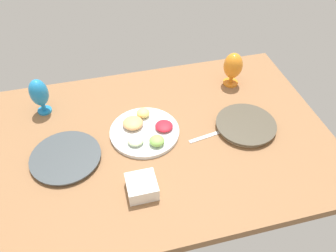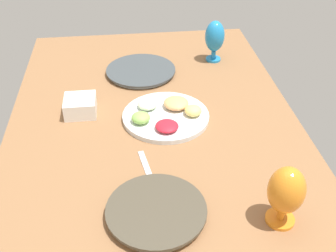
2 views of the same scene
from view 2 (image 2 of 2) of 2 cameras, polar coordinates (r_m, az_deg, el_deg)
ground_plane at (r=149.84cm, az=-1.88°, el=-0.20°), size 160.00×104.00×4.00cm
dinner_plate_left at (r=179.82cm, az=-3.74°, el=7.53°), size 29.64×29.64×2.01cm
dinner_plate_right at (r=114.91cm, az=-1.62°, el=-11.67°), size 27.56×27.56×2.67cm
fruit_platter at (r=149.87cm, az=-0.27°, el=1.57°), size 31.32×31.32×5.41cm
hurricane_glass_blue at (r=187.47cm, az=6.42°, el=11.98°), size 8.59×8.59×18.53cm
hurricane_glass_orange at (r=111.06cm, az=15.90°, el=-8.68°), size 9.68×9.68×18.20cm
square_bowl_white at (r=155.31cm, az=-11.95°, el=2.83°), size 11.38×11.38×6.24cm
fork_by_right_plate at (r=129.00cm, az=-2.88°, el=-5.90°), size 18.05×4.81×0.60cm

